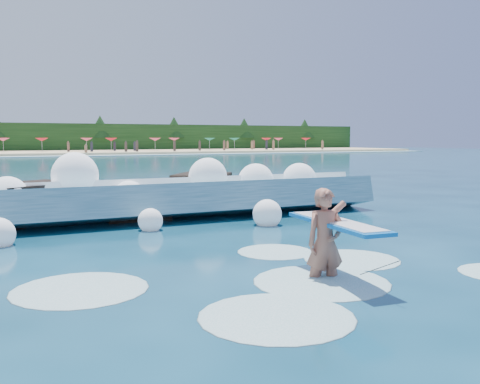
{
  "coord_description": "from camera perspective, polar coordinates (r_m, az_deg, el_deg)",
  "views": [
    {
      "loc": [
        -4.15,
        -9.47,
        2.5
      ],
      "look_at": [
        1.5,
        2.0,
        1.2
      ],
      "focal_mm": 40.0,
      "sensor_mm": 36.0,
      "label": 1
    }
  ],
  "objects": [
    {
      "name": "ground",
      "position": [
        10.64,
        -2.51,
        -7.79
      ],
      "size": [
        200.0,
        200.0,
        0.0
      ],
      "primitive_type": "plane",
      "color": "#082E41",
      "rests_on": "ground"
    },
    {
      "name": "beach",
      "position": [
        87.6,
        -23.56,
        3.81
      ],
      "size": [
        140.0,
        20.0,
        0.4
      ],
      "primitive_type": "cube",
      "color": "tan",
      "rests_on": "ground"
    },
    {
      "name": "wet_band",
      "position": [
        76.62,
        -23.15,
        3.49
      ],
      "size": [
        140.0,
        5.0,
        0.08
      ],
      "primitive_type": "cube",
      "color": "silver",
      "rests_on": "ground"
    },
    {
      "name": "treeline",
      "position": [
        97.56,
        -23.9,
        5.3
      ],
      "size": [
        140.0,
        4.0,
        5.0
      ],
      "primitive_type": "cube",
      "color": "black",
      "rests_on": "ground"
    },
    {
      "name": "breaking_wave",
      "position": [
        16.45,
        -14.2,
        -1.23
      ],
      "size": [
        17.87,
        2.79,
        1.54
      ],
      "color": "teal",
      "rests_on": "ground"
    },
    {
      "name": "rock_cluster",
      "position": [
        17.51,
        -12.9,
        -1.01
      ],
      "size": [
        8.57,
        3.33,
        1.47
      ],
      "color": "black",
      "rests_on": "ground"
    },
    {
      "name": "surfer_with_board",
      "position": [
        9.6,
        9.37,
        -4.94
      ],
      "size": [
        1.11,
        3.07,
        1.96
      ],
      "color": "#9E5E49",
      "rests_on": "ground"
    },
    {
      "name": "wave_spray",
      "position": [
        16.26,
        -14.54,
        0.35
      ],
      "size": [
        14.88,
        4.34,
        2.21
      ],
      "color": "white",
      "rests_on": "ground"
    },
    {
      "name": "surf_foam",
      "position": [
        9.48,
        4.05,
        -9.5
      ],
      "size": [
        9.13,
        5.69,
        0.12
      ],
      "color": "silver",
      "rests_on": "ground"
    },
    {
      "name": "beach_umbrellas",
      "position": [
        89.19,
        -23.64,
        5.15
      ],
      "size": [
        112.15,
        6.76,
        0.5
      ],
      "color": "#EA446E",
      "rests_on": "ground"
    },
    {
      "name": "beachgoers",
      "position": [
        84.25,
        -23.58,
        4.36
      ],
      "size": [
        99.75,
        13.24,
        1.93
      ],
      "color": "#3F332D",
      "rests_on": "ground"
    }
  ]
}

